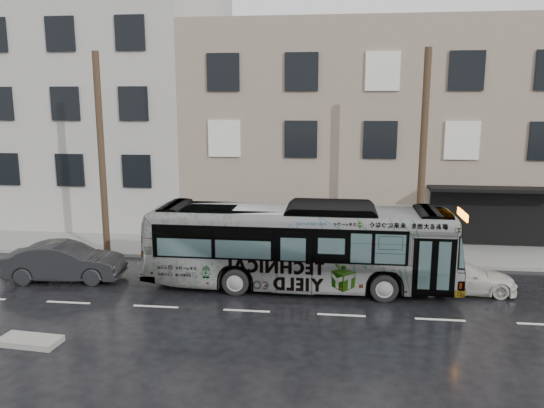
# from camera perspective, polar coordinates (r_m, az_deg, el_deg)

# --- Properties ---
(ground) EXTENTS (120.00, 120.00, 0.00)m
(ground) POSITION_cam_1_polar(r_m,az_deg,el_deg) (20.71, -1.59, -8.80)
(ground) COLOR black
(ground) RESTS_ON ground
(sidewalk) EXTENTS (90.00, 3.60, 0.15)m
(sidewalk) POSITION_cam_1_polar(r_m,az_deg,el_deg) (25.32, 0.02, -4.91)
(sidewalk) COLOR gray
(sidewalk) RESTS_ON ground
(building_taupe) EXTENTS (20.00, 12.00, 11.00)m
(building_taupe) POSITION_cam_1_polar(r_m,az_deg,el_deg) (32.09, 10.69, 8.09)
(building_taupe) COLOR gray
(building_taupe) RESTS_ON ground
(building_grey) EXTENTS (26.00, 15.00, 16.00)m
(building_grey) POSITION_cam_1_polar(r_m,az_deg,el_deg) (39.46, -25.68, 11.36)
(building_grey) COLOR #A5A49C
(building_grey) RESTS_ON ground
(utility_pole_front) EXTENTS (0.30, 0.30, 9.00)m
(utility_pole_front) POSITION_cam_1_polar(r_m,az_deg,el_deg) (22.99, 15.89, 4.68)
(utility_pole_front) COLOR #433321
(utility_pole_front) RESTS_ON sidewalk
(utility_pole_rear) EXTENTS (0.30, 0.30, 9.00)m
(utility_pole_rear) POSITION_cam_1_polar(r_m,az_deg,el_deg) (24.96, -17.87, 5.03)
(utility_pole_rear) COLOR #433321
(utility_pole_rear) RESTS_ON sidewalk
(sign_post) EXTENTS (0.06, 0.06, 2.40)m
(sign_post) POSITION_cam_1_polar(r_m,az_deg,el_deg) (23.75, 18.10, -3.35)
(sign_post) COLOR slate
(sign_post) RESTS_ON sidewalk
(bus) EXTENTS (11.72, 2.78, 3.26)m
(bus) POSITION_cam_1_polar(r_m,az_deg,el_deg) (20.18, 3.01, -4.48)
(bus) COLOR #B2B2B2
(bus) RESTS_ON ground
(white_sedan) EXTENTS (4.06, 1.71, 1.17)m
(white_sedan) POSITION_cam_1_polar(r_m,az_deg,el_deg) (21.13, 19.56, -7.37)
(white_sedan) COLOR beige
(white_sedan) RESTS_ON ground
(dark_sedan) EXTENTS (4.71, 2.05, 1.51)m
(dark_sedan) POSITION_cam_1_polar(r_m,az_deg,el_deg) (22.68, -21.39, -5.80)
(dark_sedan) COLOR black
(dark_sedan) RESTS_ON ground
(slush_pile) EXTENTS (1.86, 0.95, 0.18)m
(slush_pile) POSITION_cam_1_polar(r_m,az_deg,el_deg) (17.57, -24.62, -13.24)
(slush_pile) COLOR gray
(slush_pile) RESTS_ON ground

